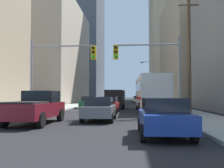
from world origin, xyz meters
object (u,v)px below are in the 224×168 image
Objects in this scene: city_bus at (150,92)px; sedan_white at (137,99)px; sedan_blue at (164,117)px; traffic_signal_near_left at (60,63)px; traffic_signal_near_right at (150,62)px; pickup_truck_maroon at (36,107)px; sedan_green at (89,102)px; sedan_red at (108,104)px; sedan_grey at (100,109)px; cargo_van_black at (115,98)px.

sedan_white is (-0.62, 32.25, -1.16)m from city_bus.
traffic_signal_near_left reaches higher than sedan_blue.
sedan_blue is 9.19m from traffic_signal_near_right.
traffic_signal_near_right is (0.08, -39.25, 3.33)m from sedan_white.
pickup_truck_maroon reaches higher than sedan_blue.
sedan_white is at bearing 80.27° from traffic_signal_near_left.
pickup_truck_maroon is 0.90× the size of traffic_signal_near_left.
pickup_truck_maroon is 7.79m from sedan_blue.
sedan_green is at bearing 90.32° from traffic_signal_near_left.
sedan_red is 0.71× the size of traffic_signal_near_right.
traffic_signal_near_left is (-3.42, 2.73, 3.33)m from sedan_grey.
sedan_white is (3.24, 27.42, -0.52)m from cargo_van_black.
traffic_signal_near_right is at bearing -0.00° from traffic_signal_near_left.
cargo_van_black reaches higher than pickup_truck_maroon.
sedan_grey is at bearing 119.54° from sedan_blue.
sedan_grey is 0.99× the size of sedan_white.
sedan_red is 9.19m from sedan_green.
pickup_truck_maroon is 10.21m from sedan_red.
traffic_signal_near_right reaches higher than sedan_grey.
cargo_van_black is at bearing 78.03° from pickup_truck_maroon.
sedan_green is 0.71× the size of traffic_signal_near_left.
traffic_signal_near_right reaches higher than sedan_blue.
sedan_blue is at bearing -81.00° from cargo_van_black.
sedan_white is (6.80, 25.63, 0.00)m from sedan_green.
city_bus is 2.13× the size of pickup_truck_maroon.
traffic_signal_near_right reaches higher than sedan_red.
city_bus is 2.75× the size of sedan_grey.
sedan_green is 1.00× the size of sedan_white.
sedan_blue is at bearing -75.73° from sedan_red.
traffic_signal_near_right is at bearing -54.90° from sedan_red.
sedan_green is at bearing 102.07° from sedan_grey.
sedan_white is at bearing 81.29° from pickup_truck_maroon.
sedan_green is at bearing 138.29° from city_bus.
traffic_signal_near_right is at bearing -94.39° from city_bus.
sedan_green and sedan_white have the same top height.
sedan_white is 0.71× the size of traffic_signal_near_left.
sedan_blue and sedan_red have the same top height.
sedan_green is (-3.34, 8.56, 0.00)m from sedan_red.
sedan_blue is at bearing -30.42° from pickup_truck_maroon.
pickup_truck_maroon is 18.24m from sedan_green.
traffic_signal_near_right is (6.81, -0.00, -0.01)m from traffic_signal_near_left.
traffic_signal_near_right is (3.39, 2.73, 3.33)m from sedan_grey.
cargo_van_black is at bearing 89.71° from sedan_grey.
cargo_van_black is 1.25× the size of sedan_green.
sedan_green is 15.62m from traffic_signal_near_right.
cargo_van_black is 12.65m from traffic_signal_near_left.
cargo_van_black is at bearing -96.73° from sedan_white.
sedan_grey is at bearing -112.00° from city_bus.
sedan_red is (-4.09, -1.94, -1.16)m from city_bus.
pickup_truck_maroon is at bearing -151.08° from sedan_grey.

